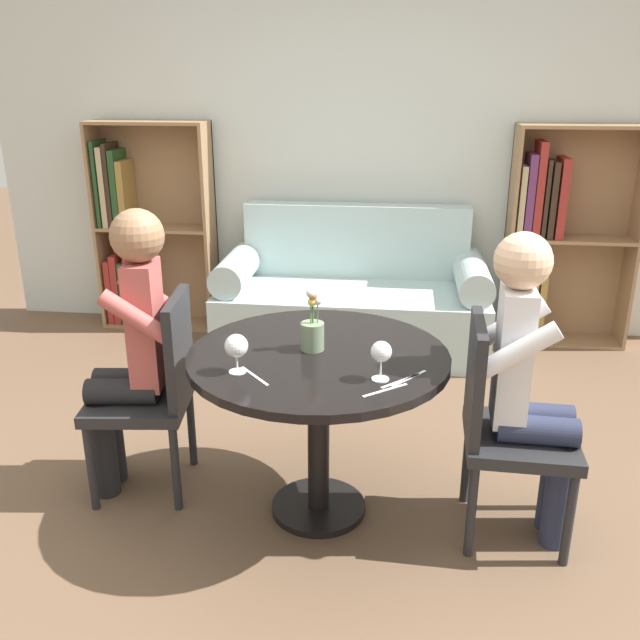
{
  "coord_description": "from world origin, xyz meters",
  "views": [
    {
      "loc": [
        0.3,
        -2.43,
        1.76
      ],
      "look_at": [
        0.0,
        0.05,
        0.85
      ],
      "focal_mm": 38.0,
      "sensor_mm": 36.0,
      "label": 1
    }
  ],
  "objects_px": {
    "bookshelf_left": "(142,234)",
    "wine_glass_left": "(236,347)",
    "person_left": "(130,345)",
    "person_right": "(531,383)",
    "chair_right": "(502,422)",
    "couch": "(352,302)",
    "flower_vase": "(313,330)",
    "wine_glass_right": "(381,353)",
    "bookshelf_right": "(551,240)",
    "chair_left": "(155,386)"
  },
  "relations": [
    {
      "from": "bookshelf_left",
      "to": "wine_glass_left",
      "type": "height_order",
      "value": "bookshelf_left"
    },
    {
      "from": "wine_glass_left",
      "to": "person_left",
      "type": "bearing_deg",
      "value": 150.67
    },
    {
      "from": "person_right",
      "to": "chair_right",
      "type": "bearing_deg",
      "value": 88.72
    },
    {
      "from": "couch",
      "to": "flower_vase",
      "type": "relative_size",
      "value": 6.93
    },
    {
      "from": "bookshelf_left",
      "to": "person_right",
      "type": "xyz_separation_m",
      "value": [
        2.35,
        -2.21,
        -0.0
      ]
    },
    {
      "from": "bookshelf_left",
      "to": "wine_glass_left",
      "type": "bearing_deg",
      "value": -61.89
    },
    {
      "from": "wine_glass_right",
      "to": "bookshelf_right",
      "type": "bearing_deg",
      "value": 65.96
    },
    {
      "from": "chair_left",
      "to": "wine_glass_right",
      "type": "bearing_deg",
      "value": 65.49
    },
    {
      "from": "chair_right",
      "to": "person_right",
      "type": "distance_m",
      "value": 0.19
    },
    {
      "from": "couch",
      "to": "wine_glass_left",
      "type": "height_order",
      "value": "couch"
    },
    {
      "from": "chair_right",
      "to": "couch",
      "type": "bearing_deg",
      "value": 22.33
    },
    {
      "from": "chair_right",
      "to": "person_right",
      "type": "xyz_separation_m",
      "value": [
        0.09,
        -0.0,
        0.17
      ]
    },
    {
      "from": "wine_glass_left",
      "to": "bookshelf_right",
      "type": "bearing_deg",
      "value": 56.3
    },
    {
      "from": "wine_glass_right",
      "to": "bookshelf_left",
      "type": "bearing_deg",
      "value": 127.02
    },
    {
      "from": "person_left",
      "to": "person_right",
      "type": "xyz_separation_m",
      "value": [
        1.62,
        -0.13,
        -0.02
      ]
    },
    {
      "from": "person_left",
      "to": "wine_glass_left",
      "type": "height_order",
      "value": "person_left"
    },
    {
      "from": "bookshelf_left",
      "to": "chair_left",
      "type": "xyz_separation_m",
      "value": [
        0.82,
        -2.06,
        -0.18
      ]
    },
    {
      "from": "person_right",
      "to": "bookshelf_right",
      "type": "bearing_deg",
      "value": -10.91
    },
    {
      "from": "chair_left",
      "to": "person_left",
      "type": "xyz_separation_m",
      "value": [
        -0.08,
        -0.02,
        0.19
      ]
    },
    {
      "from": "bookshelf_left",
      "to": "person_left",
      "type": "height_order",
      "value": "bookshelf_left"
    },
    {
      "from": "bookshelf_left",
      "to": "bookshelf_right",
      "type": "xyz_separation_m",
      "value": [
        2.86,
        -0.0,
        0.04
      ]
    },
    {
      "from": "chair_left",
      "to": "wine_glass_left",
      "type": "xyz_separation_m",
      "value": [
        0.45,
        -0.32,
        0.33
      ]
    },
    {
      "from": "bookshelf_right",
      "to": "chair_right",
      "type": "relative_size",
      "value": 1.62
    },
    {
      "from": "person_right",
      "to": "wine_glass_left",
      "type": "bearing_deg",
      "value": 100.69
    },
    {
      "from": "couch",
      "to": "chair_right",
      "type": "bearing_deg",
      "value": -69.54
    },
    {
      "from": "bookshelf_left",
      "to": "chair_left",
      "type": "bearing_deg",
      "value": -68.28
    },
    {
      "from": "bookshelf_left",
      "to": "wine_glass_right",
      "type": "distance_m",
      "value": 2.98
    },
    {
      "from": "chair_right",
      "to": "person_left",
      "type": "height_order",
      "value": "person_left"
    },
    {
      "from": "wine_glass_left",
      "to": "flower_vase",
      "type": "xyz_separation_m",
      "value": [
        0.25,
        0.25,
        -0.02
      ]
    },
    {
      "from": "couch",
      "to": "bookshelf_right",
      "type": "bearing_deg",
      "value": 11.49
    },
    {
      "from": "bookshelf_right",
      "to": "person_left",
      "type": "xyz_separation_m",
      "value": [
        -2.12,
        -2.08,
        -0.02
      ]
    },
    {
      "from": "couch",
      "to": "flower_vase",
      "type": "bearing_deg",
      "value": -90.86
    },
    {
      "from": "bookshelf_left",
      "to": "person_left",
      "type": "distance_m",
      "value": 2.21
    },
    {
      "from": "bookshelf_right",
      "to": "wine_glass_left",
      "type": "xyz_separation_m",
      "value": [
        -1.59,
        -2.38,
        0.12
      ]
    },
    {
      "from": "couch",
      "to": "chair_left",
      "type": "bearing_deg",
      "value": -111.95
    },
    {
      "from": "person_left",
      "to": "wine_glass_left",
      "type": "distance_m",
      "value": 0.63
    },
    {
      "from": "chair_left",
      "to": "wine_glass_left",
      "type": "distance_m",
      "value": 0.64
    },
    {
      "from": "bookshelf_right",
      "to": "person_right",
      "type": "distance_m",
      "value": 2.27
    },
    {
      "from": "chair_right",
      "to": "person_right",
      "type": "height_order",
      "value": "person_right"
    },
    {
      "from": "bookshelf_left",
      "to": "chair_right",
      "type": "distance_m",
      "value": 3.17
    },
    {
      "from": "couch",
      "to": "chair_right",
      "type": "relative_size",
      "value": 1.96
    },
    {
      "from": "person_right",
      "to": "wine_glass_right",
      "type": "distance_m",
      "value": 0.61
    },
    {
      "from": "wine_glass_left",
      "to": "chair_right",
      "type": "bearing_deg",
      "value": 9.86
    },
    {
      "from": "chair_left",
      "to": "person_left",
      "type": "relative_size",
      "value": 0.71
    },
    {
      "from": "bookshelf_left",
      "to": "person_right",
      "type": "height_order",
      "value": "bookshelf_left"
    },
    {
      "from": "bookshelf_left",
      "to": "flower_vase",
      "type": "height_order",
      "value": "bookshelf_left"
    },
    {
      "from": "person_left",
      "to": "flower_vase",
      "type": "xyz_separation_m",
      "value": [
        0.78,
        -0.05,
        0.12
      ]
    },
    {
      "from": "couch",
      "to": "bookshelf_right",
      "type": "relative_size",
      "value": 1.21
    },
    {
      "from": "bookshelf_right",
      "to": "person_right",
      "type": "xyz_separation_m",
      "value": [
        -0.5,
        -2.21,
        -0.04
      ]
    },
    {
      "from": "chair_right",
      "to": "wine_glass_right",
      "type": "relative_size",
      "value": 6.11
    }
  ]
}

